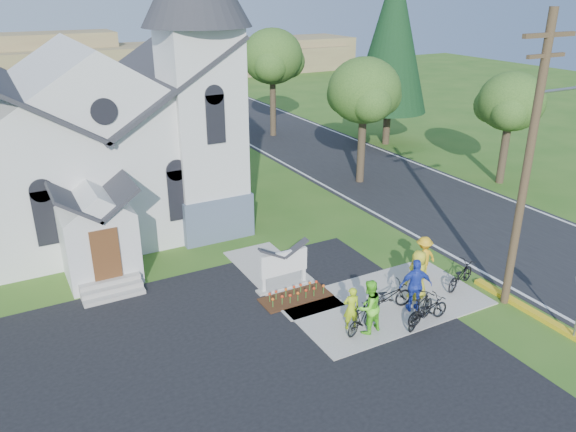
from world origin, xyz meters
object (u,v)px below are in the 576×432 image
bike_1 (361,319)px  bike_2 (427,310)px  utility_pole (530,157)px  bike_0 (388,297)px  cyclist_3 (423,258)px  cyclist_1 (369,307)px  bike_3 (421,310)px  cyclist_0 (351,308)px  cyclist_4 (418,275)px  church_sign (284,263)px  cyclist_2 (416,285)px  bike_4 (460,275)px

bike_1 → bike_2: bike_2 is taller
utility_pole → bike_1: (-5.72, 0.91, -4.90)m
bike_0 → cyclist_3: cyclist_3 is taller
cyclist_1 → bike_3: cyclist_1 is taller
cyclist_0 → cyclist_1: (0.38, -0.42, 0.17)m
bike_3 → cyclist_4: (1.01, 1.39, 0.39)m
cyclist_1 → bike_3: bearing=156.0°
church_sign → bike_1: bearing=-77.5°
cyclist_0 → cyclist_3: bearing=-146.8°
bike_3 → cyclist_4: 1.76m
cyclist_1 → cyclist_3: 4.49m
bike_1 → cyclist_4: (2.98, 0.78, 0.49)m
bike_0 → cyclist_4: bearing=-79.3°
bike_0 → cyclist_1: (-1.40, -0.77, 0.43)m
cyclist_0 → bike_3: bearing=170.9°
cyclist_0 → cyclist_2: (2.58, -0.12, 0.21)m
cyclist_3 → utility_pole: bearing=121.3°
bike_3 → bike_2: bearing=-114.8°
utility_pole → bike_0: 6.57m
bike_0 → cyclist_0: bearing=106.7°
cyclist_3 → cyclist_4: 1.64m
church_sign → bike_1: (0.84, -3.79, -0.52)m
bike_2 → cyclist_3: 3.17m
cyclist_2 → cyclist_4: cyclist_2 is taller
utility_pole → bike_0: size_ratio=5.19×
cyclist_2 → bike_2: cyclist_2 is taller
utility_pole → cyclist_2: size_ratio=5.14×
bike_1 → bike_3: bike_3 is taller
cyclist_0 → bike_3: (2.18, -0.91, -0.21)m
cyclist_3 → bike_4: size_ratio=0.94×
utility_pole → bike_2: 6.00m
cyclist_3 → cyclist_1: bearing=28.9°
bike_2 → bike_3: size_ratio=0.95×
cyclist_2 → bike_3: 0.98m
bike_0 → bike_1: (-1.58, -0.66, -0.05)m
utility_pole → cyclist_2: 5.62m
bike_3 → bike_4: bearing=-92.1°
bike_0 → bike_4: bike_0 is taller
utility_pole → bike_3: 6.10m
bike_1 → cyclist_2: 2.44m
church_sign → cyclist_3: cyclist_3 is taller
bike_1 → cyclist_3: cyclist_3 is taller
utility_pole → bike_4: utility_pole is taller
church_sign → cyclist_0: bearing=-79.7°
bike_1 → bike_4: size_ratio=0.83×
bike_1 → cyclist_3: size_ratio=0.88×
utility_pole → cyclist_3: size_ratio=5.84×
cyclist_0 → cyclist_1: size_ratio=0.82×
utility_pole → bike_3: bearing=175.4°
cyclist_3 → bike_0: bearing=27.5°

